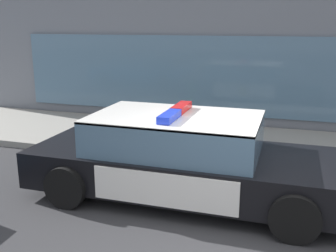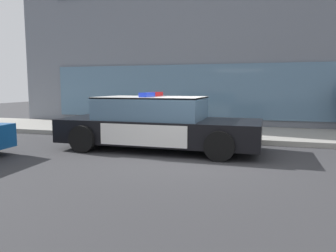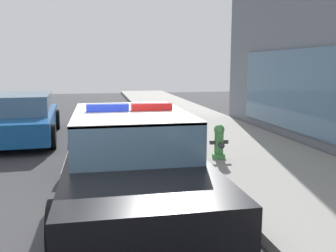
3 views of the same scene
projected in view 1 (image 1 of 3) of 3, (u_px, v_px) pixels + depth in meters
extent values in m
plane|color=#303033|center=(256.00, 229.00, 5.59)|extent=(48.00, 48.00, 0.00)
cube|color=gray|center=(272.00, 148.00, 8.98)|extent=(48.00, 3.16, 0.15)
cube|color=slate|center=(256.00, 77.00, 10.28)|extent=(13.54, 0.08, 2.10)
cube|color=black|center=(187.00, 168.00, 6.53)|extent=(5.18, 1.94, 0.60)
cube|color=silver|center=(293.00, 170.00, 6.01)|extent=(1.77, 1.88, 0.05)
cube|color=silver|center=(89.00, 149.00, 7.01)|extent=(1.46, 1.88, 0.05)
cube|color=silver|center=(195.00, 150.00, 7.45)|extent=(2.17, 0.04, 0.51)
cube|color=silver|center=(163.00, 190.00, 5.66)|extent=(2.17, 0.04, 0.51)
cube|color=yellow|center=(195.00, 150.00, 7.47)|extent=(0.22, 0.01, 0.26)
cube|color=slate|center=(176.00, 134.00, 6.44)|extent=(2.70, 1.73, 0.60)
cube|color=silver|center=(176.00, 117.00, 6.37)|extent=(2.70, 1.73, 0.04)
cube|color=red|center=(181.00, 108.00, 6.67)|extent=(0.20, 0.65, 0.11)
cube|color=blue|center=(169.00, 116.00, 6.03)|extent=(0.20, 0.65, 0.11)
cylinder|color=black|center=(295.00, 169.00, 6.96)|extent=(0.68, 0.22, 0.68)
cylinder|color=black|center=(295.00, 218.00, 5.19)|extent=(0.68, 0.22, 0.68)
cylinder|color=black|center=(117.00, 150.00, 7.95)|extent=(0.68, 0.22, 0.68)
cylinder|color=black|center=(66.00, 187.00, 6.18)|extent=(0.68, 0.22, 0.68)
cylinder|color=#4C994C|center=(139.00, 143.00, 8.92)|extent=(0.28, 0.28, 0.10)
cylinder|color=#4C994C|center=(139.00, 131.00, 8.85)|extent=(0.19, 0.19, 0.45)
sphere|color=#4C994C|center=(139.00, 119.00, 8.78)|extent=(0.22, 0.22, 0.22)
cylinder|color=#333338|center=(139.00, 115.00, 8.76)|extent=(0.06, 0.06, 0.05)
cylinder|color=#333338|center=(137.00, 132.00, 8.71)|extent=(0.09, 0.10, 0.09)
cylinder|color=#333338|center=(142.00, 129.00, 8.98)|extent=(0.09, 0.10, 0.09)
cylinder|color=#333338|center=(146.00, 133.00, 8.81)|extent=(0.10, 0.12, 0.12)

